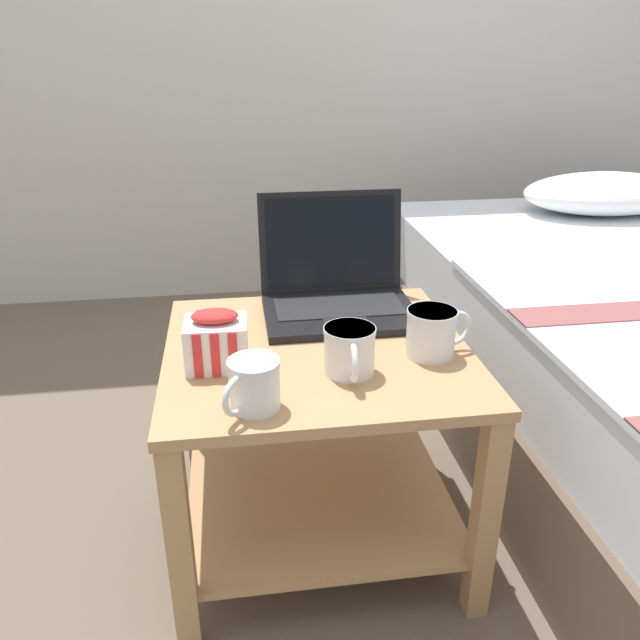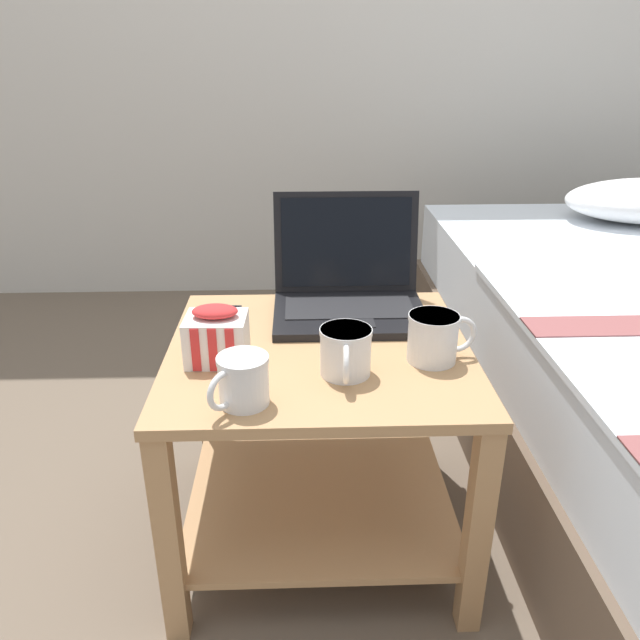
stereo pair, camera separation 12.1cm
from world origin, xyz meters
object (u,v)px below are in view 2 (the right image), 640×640
at_px(mug_front_left, 346,350).
at_px(mug_front_right, 242,378).
at_px(laptop, 349,290).
at_px(cell_phone, 221,318).
at_px(snack_bag, 217,336).
at_px(mug_mid_center, 434,335).

xyz_separation_m(mug_front_left, mug_front_right, (-0.18, -0.10, -0.00)).
height_order(laptop, cell_phone, laptop).
xyz_separation_m(mug_front_left, cell_phone, (-0.26, 0.26, -0.05)).
bearing_deg(mug_front_left, laptop, 84.58).
distance_m(laptop, snack_bag, 0.37).
relative_size(mug_front_right, cell_phone, 0.81).
bearing_deg(mug_mid_center, mug_front_left, -163.64).
distance_m(mug_mid_center, snack_bag, 0.42).
height_order(laptop, mug_mid_center, laptop).
bearing_deg(cell_phone, snack_bag, -85.63).
bearing_deg(mug_mid_center, mug_front_right, -157.27).
bearing_deg(cell_phone, mug_front_left, -44.74).
distance_m(laptop, mug_mid_center, 0.30).
distance_m(mug_front_right, cell_phone, 0.37).
height_order(laptop, snack_bag, laptop).
relative_size(mug_front_left, mug_mid_center, 0.99).
relative_size(mug_front_right, snack_bag, 0.93).
bearing_deg(snack_bag, mug_mid_center, -1.84).
bearing_deg(mug_front_left, mug_front_right, -151.67).
xyz_separation_m(laptop, cell_phone, (-0.29, -0.05, -0.05)).
distance_m(mug_front_left, cell_phone, 0.37).
bearing_deg(laptop, mug_front_left, -95.42).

